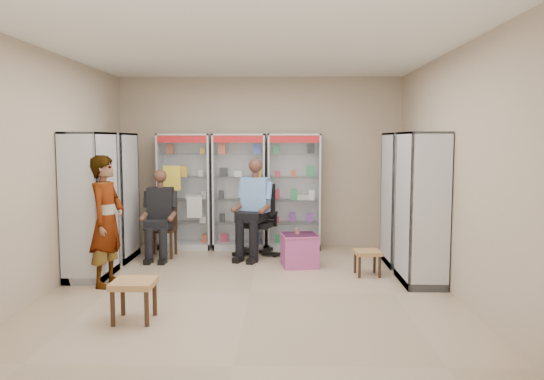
{
  "coord_description": "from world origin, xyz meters",
  "views": [
    {
      "loc": [
        0.42,
        -6.44,
        1.9
      ],
      "look_at": [
        0.26,
        0.7,
        1.22
      ],
      "focal_mm": 35.0,
      "sensor_mm": 36.0,
      "label": 1
    }
  ],
  "objects_px": {
    "wooden_chair": "(162,228)",
    "cabinet_left_near": "(90,206)",
    "cabinet_left_far": "(116,197)",
    "cabinet_back_right": "(294,191)",
    "cabinet_back_left": "(185,191)",
    "cabinet_right_far": "(403,199)",
    "cabinet_right_near": "(421,208)",
    "woven_stool_a": "(367,263)",
    "woven_stool_b": "(134,301)",
    "cabinet_back_mid": "(240,191)",
    "standing_man": "(107,221)",
    "pink_trunk": "(299,250)",
    "seated_shopkeeper": "(256,211)",
    "office_chair": "(256,220)"
  },
  "relations": [
    {
      "from": "wooden_chair",
      "to": "cabinet_left_near",
      "type": "bearing_deg",
      "value": -117.61
    },
    {
      "from": "cabinet_left_far",
      "to": "cabinet_back_right",
      "type": "bearing_deg",
      "value": 108.19
    },
    {
      "from": "cabinet_back_left",
      "to": "cabinet_back_right",
      "type": "distance_m",
      "value": 1.9
    },
    {
      "from": "cabinet_right_far",
      "to": "wooden_chair",
      "type": "distance_m",
      "value": 3.84
    },
    {
      "from": "cabinet_right_near",
      "to": "cabinet_left_near",
      "type": "height_order",
      "value": "same"
    },
    {
      "from": "cabinet_back_right",
      "to": "wooden_chair",
      "type": "xyz_separation_m",
      "value": [
        -2.15,
        -0.73,
        -0.53
      ]
    },
    {
      "from": "cabinet_right_far",
      "to": "woven_stool_a",
      "type": "height_order",
      "value": "cabinet_right_far"
    },
    {
      "from": "cabinet_left_near",
      "to": "woven_stool_b",
      "type": "bearing_deg",
      "value": 31.72
    },
    {
      "from": "cabinet_back_mid",
      "to": "woven_stool_b",
      "type": "distance_m",
      "value": 3.95
    },
    {
      "from": "cabinet_right_near",
      "to": "standing_man",
      "type": "distance_m",
      "value": 4.11
    },
    {
      "from": "wooden_chair",
      "to": "woven_stool_b",
      "type": "height_order",
      "value": "wooden_chair"
    },
    {
      "from": "pink_trunk",
      "to": "seated_shopkeeper",
      "type": "bearing_deg",
      "value": 135.85
    },
    {
      "from": "wooden_chair",
      "to": "cabinet_back_right",
      "type": "bearing_deg",
      "value": 18.75
    },
    {
      "from": "office_chair",
      "to": "woven_stool_a",
      "type": "distance_m",
      "value": 2.07
    },
    {
      "from": "cabinet_back_left",
      "to": "wooden_chair",
      "type": "relative_size",
      "value": 2.13
    },
    {
      "from": "cabinet_back_mid",
      "to": "woven_stool_b",
      "type": "bearing_deg",
      "value": -101.88
    },
    {
      "from": "standing_man",
      "to": "cabinet_back_mid",
      "type": "bearing_deg",
      "value": -23.38
    },
    {
      "from": "office_chair",
      "to": "seated_shopkeeper",
      "type": "bearing_deg",
      "value": -71.41
    },
    {
      "from": "cabinet_left_far",
      "to": "standing_man",
      "type": "distance_m",
      "value": 1.55
    },
    {
      "from": "cabinet_back_mid",
      "to": "wooden_chair",
      "type": "xyz_separation_m",
      "value": [
        -1.2,
        -0.73,
        -0.53
      ]
    },
    {
      "from": "office_chair",
      "to": "seated_shopkeeper",
      "type": "distance_m",
      "value": 0.17
    },
    {
      "from": "cabinet_back_left",
      "to": "cabinet_back_mid",
      "type": "bearing_deg",
      "value": 0.0
    },
    {
      "from": "seated_shopkeeper",
      "to": "standing_man",
      "type": "xyz_separation_m",
      "value": [
        -1.85,
        -1.76,
        0.1
      ]
    },
    {
      "from": "office_chair",
      "to": "cabinet_left_far",
      "type": "bearing_deg",
      "value": -153.39
    },
    {
      "from": "pink_trunk",
      "to": "woven_stool_b",
      "type": "xyz_separation_m",
      "value": [
        -1.81,
        -2.45,
        -0.03
      ]
    },
    {
      "from": "cabinet_back_left",
      "to": "cabinet_back_mid",
      "type": "xyz_separation_m",
      "value": [
        0.95,
        0.0,
        0.0
      ]
    },
    {
      "from": "cabinet_left_near",
      "to": "cabinet_left_far",
      "type": "bearing_deg",
      "value": 180.0
    },
    {
      "from": "seated_shopkeeper",
      "to": "woven_stool_b",
      "type": "bearing_deg",
      "value": -91.2
    },
    {
      "from": "cabinet_left_far",
      "to": "seated_shopkeeper",
      "type": "relative_size",
      "value": 1.34
    },
    {
      "from": "cabinet_back_left",
      "to": "wooden_chair",
      "type": "xyz_separation_m",
      "value": [
        -0.25,
        -0.73,
        -0.53
      ]
    },
    {
      "from": "cabinet_right_near",
      "to": "seated_shopkeeper",
      "type": "height_order",
      "value": "cabinet_right_near"
    },
    {
      "from": "cabinet_left_near",
      "to": "wooden_chair",
      "type": "height_order",
      "value": "cabinet_left_near"
    },
    {
      "from": "cabinet_right_far",
      "to": "seated_shopkeeper",
      "type": "relative_size",
      "value": 1.34
    },
    {
      "from": "seated_shopkeeper",
      "to": "pink_trunk",
      "type": "height_order",
      "value": "seated_shopkeeper"
    },
    {
      "from": "cabinet_left_near",
      "to": "pink_trunk",
      "type": "relative_size",
      "value": 3.93
    },
    {
      "from": "cabinet_back_mid",
      "to": "woven_stool_b",
      "type": "relative_size",
      "value": 4.61
    },
    {
      "from": "woven_stool_a",
      "to": "standing_man",
      "type": "height_order",
      "value": "standing_man"
    },
    {
      "from": "cabinet_right_near",
      "to": "wooden_chair",
      "type": "xyz_separation_m",
      "value": [
        -3.78,
        1.5,
        -0.53
      ]
    },
    {
      "from": "pink_trunk",
      "to": "cabinet_left_near",
      "type": "bearing_deg",
      "value": -166.48
    },
    {
      "from": "wooden_chair",
      "to": "cabinet_back_mid",
      "type": "bearing_deg",
      "value": 31.31
    },
    {
      "from": "cabinet_back_right",
      "to": "seated_shopkeeper",
      "type": "height_order",
      "value": "cabinet_back_right"
    },
    {
      "from": "cabinet_back_mid",
      "to": "cabinet_right_near",
      "type": "bearing_deg",
      "value": -40.84
    },
    {
      "from": "cabinet_right_near",
      "to": "wooden_chair",
      "type": "bearing_deg",
      "value": 68.36
    },
    {
      "from": "cabinet_back_right",
      "to": "cabinet_left_near",
      "type": "relative_size",
      "value": 1.0
    },
    {
      "from": "cabinet_back_right",
      "to": "seated_shopkeeper",
      "type": "xyz_separation_m",
      "value": [
        -0.63,
        -0.67,
        -0.25
      ]
    },
    {
      "from": "cabinet_back_left",
      "to": "cabinet_right_far",
      "type": "xyz_separation_m",
      "value": [
        3.53,
        -1.13,
        0.0
      ]
    },
    {
      "from": "cabinet_right_near",
      "to": "woven_stool_b",
      "type": "bearing_deg",
      "value": 114.71
    },
    {
      "from": "wooden_chair",
      "to": "standing_man",
      "type": "height_order",
      "value": "standing_man"
    },
    {
      "from": "cabinet_back_mid",
      "to": "pink_trunk",
      "type": "relative_size",
      "value": 3.93
    },
    {
      "from": "cabinet_right_near",
      "to": "seated_shopkeeper",
      "type": "relative_size",
      "value": 1.34
    }
  ]
}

